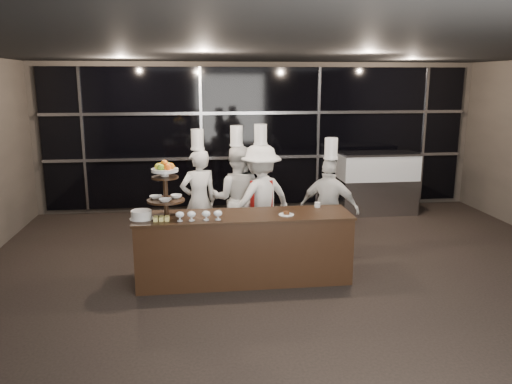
{
  "coord_description": "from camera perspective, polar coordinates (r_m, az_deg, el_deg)",
  "views": [
    {
      "loc": [
        -1.35,
        -5.15,
        2.64
      ],
      "look_at": [
        -0.53,
        1.44,
        1.15
      ],
      "focal_mm": 35.0,
      "sensor_mm": 36.0,
      "label": 1
    }
  ],
  "objects": [
    {
      "name": "room",
      "position": [
        5.45,
        7.41,
        0.45
      ],
      "size": [
        10.0,
        10.0,
        10.0
      ],
      "color": "black",
      "rests_on": "ground"
    },
    {
      "name": "window_wall",
      "position": [
        10.24,
        0.5,
        6.27
      ],
      "size": [
        8.6,
        0.1,
        2.8
      ],
      "color": "black",
      "rests_on": "ground"
    },
    {
      "name": "buffet_counter",
      "position": [
        6.69,
        -1.39,
        -6.34
      ],
      "size": [
        2.84,
        0.74,
        0.92
      ],
      "color": "black",
      "rests_on": "ground"
    },
    {
      "name": "display_stand",
      "position": [
        6.43,
        -10.33,
        0.77
      ],
      "size": [
        0.48,
        0.48,
        0.74
      ],
      "color": "black",
      "rests_on": "buffet_counter"
    },
    {
      "name": "compotes",
      "position": [
        6.29,
        -6.55,
        -2.54
      ],
      "size": [
        0.59,
        0.11,
        0.12
      ],
      "color": "silver",
      "rests_on": "buffet_counter"
    },
    {
      "name": "layer_cake",
      "position": [
        6.5,
        -12.97,
        -2.55
      ],
      "size": [
        0.3,
        0.3,
        0.11
      ],
      "color": "white",
      "rests_on": "buffet_counter"
    },
    {
      "name": "pastry_squares",
      "position": [
        6.37,
        -10.75,
        -2.99
      ],
      "size": [
        0.2,
        0.13,
        0.05
      ],
      "color": "#E6DA70",
      "rests_on": "buffet_counter"
    },
    {
      "name": "small_plate",
      "position": [
        6.53,
        3.49,
        -2.52
      ],
      "size": [
        0.2,
        0.2,
        0.05
      ],
      "color": "white",
      "rests_on": "buffet_counter"
    },
    {
      "name": "chef_cup",
      "position": [
        6.96,
        7.04,
        -1.46
      ],
      "size": [
        0.08,
        0.08,
        0.07
      ],
      "primitive_type": "cylinder",
      "color": "white",
      "rests_on": "buffet_counter"
    },
    {
      "name": "display_case",
      "position": [
        10.32,
        13.69,
        1.37
      ],
      "size": [
        1.55,
        0.68,
        1.24
      ],
      "color": "#A5A5AA",
      "rests_on": "ground"
    },
    {
      "name": "chef_a",
      "position": [
        7.73,
        -6.54,
        -0.88
      ],
      "size": [
        0.69,
        0.57,
        1.93
      ],
      "color": "silver",
      "rests_on": "ground"
    },
    {
      "name": "chef_b",
      "position": [
        7.79,
        -2.18,
        -0.65
      ],
      "size": [
        0.91,
        0.76,
        1.97
      ],
      "color": "white",
      "rests_on": "ground"
    },
    {
      "name": "chef_c",
      "position": [
        7.65,
        0.51,
        -0.78
      ],
      "size": [
        1.27,
        1.07,
        2.01
      ],
      "color": "white",
      "rests_on": "ground"
    },
    {
      "name": "chef_d",
      "position": [
        7.52,
        8.35,
        -1.78
      ],
      "size": [
        0.97,
        0.75,
        1.83
      ],
      "color": "silver",
      "rests_on": "ground"
    }
  ]
}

